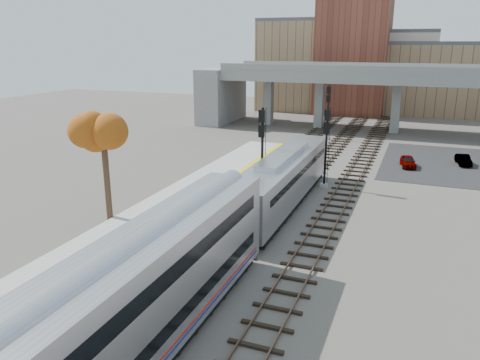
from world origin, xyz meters
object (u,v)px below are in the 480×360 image
Objects in this scene: locomotive at (283,178)px; signal_mast_mid at (326,148)px; tree at (103,133)px; coach at (100,335)px; signal_mast_near at (262,154)px; car_b at (463,160)px; signal_mast_far at (328,113)px; car_a at (408,161)px.

signal_mast_mid is at bearing 72.16° from locomotive.
signal_mast_mid is 19.11m from tree.
signal_mast_mid reaches higher than coach.
coach is at bearing -84.89° from signal_mast_near.
coach is at bearing -118.14° from car_b.
signal_mast_near is at bearing -90.00° from signal_mast_far.
locomotive is 0.76× the size of coach.
tree is (-8.67, -35.54, 2.98)m from signal_mast_far.
coach is 23.61m from signal_mast_near.
coach is 50.51m from signal_mast_far.
signal_mast_far is at bearing 76.29° from tree.
locomotive reaches higher than car_a.
locomotive is at bearing -128.41° from car_a.
tree is at bearing -135.32° from signal_mast_near.
signal_mast_near is at bearing 44.68° from tree.
car_b is at bearing 53.74° from locomotive.
coach reaches higher than car_b.
locomotive is 5.88× the size of car_b.
car_a is at bearing 61.87° from locomotive.
signal_mast_far reaches higher than car_b.
signal_mast_near is 26.97m from signal_mast_far.
signal_mast_mid is at bearing -142.44° from car_b.
locomotive is 22.61m from coach.
signal_mast_mid is 22.02m from signal_mast_far.
signal_mast_near is at bearing -127.58° from signal_mast_mid.
coach is 3.53× the size of signal_mast_far.
car_a is (8.70, 16.27, -1.66)m from locomotive.
signal_mast_near reaches higher than car_b.
locomotive is at bearing -135.77° from car_b.
signal_mast_far is 18.59m from car_b.
signal_mast_far is at bearing 142.48° from car_b.
signal_mast_far is 0.81× the size of tree.
locomotive is at bearing 35.53° from tree.
tree is 37.13m from car_b.
signal_mast_far reaches higher than car_a.
signal_mast_near reaches higher than car_a.
car_a is (10.80, 15.39, -3.23)m from signal_mast_near.
car_b is (5.41, 2.96, -0.04)m from car_a.
coach reaches higher than car_a.
signal_mast_far reaches higher than coach.
tree is (-12.77, -13.91, 2.96)m from signal_mast_mid.
car_a is at bearing 50.91° from tree.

